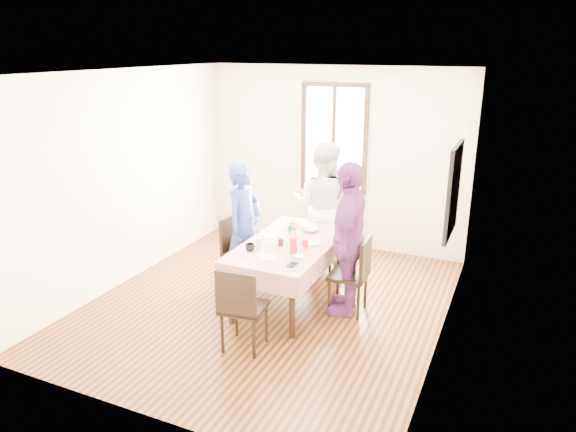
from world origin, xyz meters
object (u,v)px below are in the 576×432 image
at_px(person_far, 323,207).
at_px(person_left, 244,226).
at_px(chair_left, 243,253).
at_px(person_right, 348,239).
at_px(chair_near, 244,307).
at_px(dining_table, 290,272).
at_px(chair_far, 323,236).
at_px(chair_right, 348,275).

bearing_deg(person_far, person_left, 53.47).
distance_m(chair_left, person_far, 1.27).
xyz_separation_m(person_left, person_right, (1.39, -0.10, 0.08)).
bearing_deg(person_left, chair_near, -144.26).
bearing_deg(dining_table, person_left, 167.50).
height_order(chair_far, person_left, person_left).
bearing_deg(person_left, person_right, -86.91).
distance_m(chair_left, chair_right, 1.43).
bearing_deg(person_right, dining_table, -94.09).
distance_m(dining_table, person_left, 0.84).
distance_m(chair_right, person_left, 1.46).
bearing_deg(person_left, person_far, -28.73).
height_order(chair_left, person_far, person_far).
height_order(chair_near, person_left, person_left).
bearing_deg(dining_table, person_far, 90.00).
xyz_separation_m(dining_table, chair_left, (-0.71, 0.15, 0.08)).
height_order(dining_table, person_right, person_right).
height_order(chair_left, person_left, person_left).
height_order(chair_left, chair_near, same).
bearing_deg(chair_near, person_left, 113.11).
bearing_deg(chair_left, chair_right, 93.62).
relative_size(person_left, person_far, 0.91).
distance_m(person_far, person_right, 1.27).
bearing_deg(chair_right, person_right, 87.45).
bearing_deg(person_far, person_right, 122.82).
xyz_separation_m(chair_right, chair_near, (-0.71, -1.18, 0.00)).
xyz_separation_m(dining_table, person_left, (-0.70, 0.15, 0.44)).
height_order(chair_right, person_far, person_far).
xyz_separation_m(dining_table, chair_right, (0.71, 0.05, 0.08)).
height_order(chair_near, person_far, person_far).
bearing_deg(chair_far, person_right, 122.83).
xyz_separation_m(chair_left, person_right, (1.41, -0.10, 0.44)).
bearing_deg(chair_left, person_far, 150.95).
relative_size(chair_far, chair_near, 1.00).
height_order(dining_table, person_far, person_far).
distance_m(person_left, person_far, 1.19).
height_order(dining_table, chair_far, chair_far).
bearing_deg(chair_right, person_far, 31.48).
height_order(chair_far, chair_near, same).
bearing_deg(chair_far, person_far, 90.03).
relative_size(dining_table, person_right, 0.92).
relative_size(dining_table, chair_left, 1.81).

